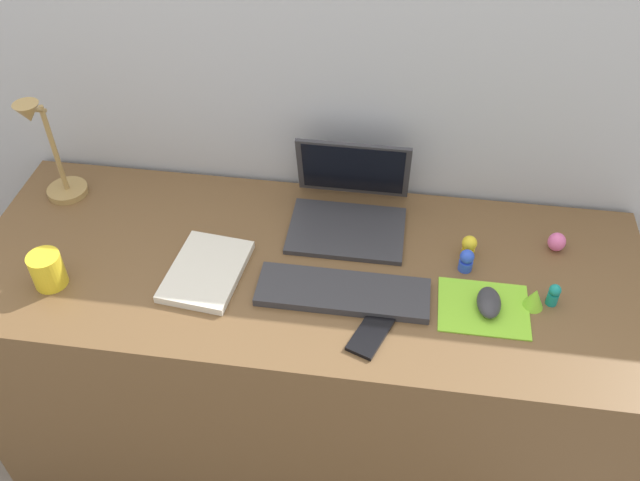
{
  "coord_description": "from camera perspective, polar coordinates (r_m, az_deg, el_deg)",
  "views": [
    {
      "loc": [
        0.2,
        -1.18,
        1.94
      ],
      "look_at": [
        0.03,
        0.0,
        0.83
      ],
      "focal_mm": 38.15,
      "sensor_mm": 36.0,
      "label": 1
    }
  ],
  "objects": [
    {
      "name": "toy_figurine_pink",
      "position": [
        1.82,
        19.25,
        -0.11
      ],
      "size": [
        0.04,
        0.04,
        0.05
      ],
      "primitive_type": "ellipsoid",
      "color": "pink",
      "rests_on": "desk"
    },
    {
      "name": "toy_figurine_teal",
      "position": [
        1.67,
        19.01,
        -4.3
      ],
      "size": [
        0.03,
        0.03,
        0.06
      ],
      "color": "teal",
      "rests_on": "desk"
    },
    {
      "name": "toy_figurine_yellow",
      "position": [
        1.74,
        12.39,
        -0.43
      ],
      "size": [
        0.04,
        0.04,
        0.06
      ],
      "color": "yellow",
      "rests_on": "desk"
    },
    {
      "name": "mousepad",
      "position": [
        1.64,
        13.54,
        -5.51
      ],
      "size": [
        0.21,
        0.17,
        0.0
      ],
      "primitive_type": "cube",
      "color": "#8CDB33",
      "rests_on": "desk"
    },
    {
      "name": "toy_figurine_lime",
      "position": [
        1.66,
        17.55,
        -4.64
      ],
      "size": [
        0.05,
        0.05,
        0.05
      ],
      "primitive_type": "cone",
      "color": "#8CDB33",
      "rests_on": "desk"
    },
    {
      "name": "mouse",
      "position": [
        1.63,
        13.98,
        -5.07
      ],
      "size": [
        0.06,
        0.1,
        0.03
      ],
      "primitive_type": "ellipsoid",
      "color": "#333338",
      "rests_on": "mousepad"
    },
    {
      "name": "ground_plane",
      "position": [
        2.28,
        -0.87,
        -15.4
      ],
      "size": [
        6.0,
        6.0,
        0.0
      ],
      "primitive_type": "plane",
      "color": "slate"
    },
    {
      "name": "desk_lamp",
      "position": [
        1.93,
        -21.72,
        6.81
      ],
      "size": [
        0.11,
        0.14,
        0.32
      ],
      "color": "#A5844C",
      "rests_on": "desk"
    },
    {
      "name": "cell_phone",
      "position": [
        1.54,
        4.27,
        -7.87
      ],
      "size": [
        0.11,
        0.14,
        0.01
      ],
      "primitive_type": "cube",
      "rotation": [
        0.0,
        0.0,
        -0.37
      ],
      "color": "black",
      "rests_on": "desk"
    },
    {
      "name": "laptop",
      "position": [
        1.79,
        2.49,
        3.18
      ],
      "size": [
        0.3,
        0.27,
        0.21
      ],
      "color": "#333338",
      "rests_on": "desk"
    },
    {
      "name": "back_wall",
      "position": [
        1.98,
        0.53,
        4.57
      ],
      "size": [
        2.89,
        0.05,
        1.41
      ],
      "primitive_type": "cube",
      "color": "#B2B7C1",
      "rests_on": "ground_plane"
    },
    {
      "name": "notebook_pad",
      "position": [
        1.69,
        -9.52,
        -2.54
      ],
      "size": [
        0.19,
        0.26,
        0.02
      ],
      "primitive_type": "cube",
      "rotation": [
        0.0,
        0.0,
        -0.1
      ],
      "color": "silver",
      "rests_on": "desk"
    },
    {
      "name": "keyboard",
      "position": [
        1.62,
        1.94,
        -4.35
      ],
      "size": [
        0.41,
        0.13,
        0.02
      ],
      "primitive_type": "cube",
      "color": "#333338",
      "rests_on": "desk"
    },
    {
      "name": "toy_figurine_blue",
      "position": [
        1.7,
        12.18,
        -1.63
      ],
      "size": [
        0.04,
        0.04,
        0.06
      ],
      "color": "blue",
      "rests_on": "desk"
    },
    {
      "name": "desk",
      "position": [
        1.97,
        -0.99,
        -9.74
      ],
      "size": [
        1.69,
        0.65,
        0.74
      ],
      "primitive_type": "cube",
      "color": "brown",
      "rests_on": "ground_plane"
    },
    {
      "name": "coffee_mug",
      "position": [
        1.74,
        -21.9,
        -2.31
      ],
      "size": [
        0.08,
        0.08,
        0.09
      ],
      "primitive_type": "cylinder",
      "color": "yellow",
      "rests_on": "desk"
    }
  ]
}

